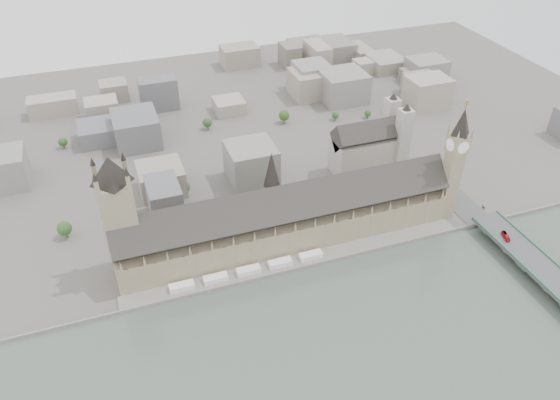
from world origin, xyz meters
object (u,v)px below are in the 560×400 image
object	(u,v)px
victoria_tower	(119,212)
red_bus_north	(506,236)
westminster_bridge	(546,277)
westminster_abbey	(370,146)
elizabeth_tower	(455,156)
car_approach	(483,207)
palace_of_westminster	(287,219)

from	to	relation	value
victoria_tower	red_bus_north	xyz separation A→B (m)	(280.17, -71.26, -43.33)
westminster_bridge	westminster_abbey	distance (m)	190.56
elizabeth_tower	westminster_bridge	size ratio (longest dim) A/B	0.33
elizabeth_tower	red_bus_north	world-z (taller)	elizabeth_tower
red_bus_north	westminster_abbey	bearing A→B (deg)	126.44
elizabeth_tower	westminster_bridge	xyz separation A→B (m)	(24.00, -95.50, -52.96)
victoria_tower	red_bus_north	distance (m)	292.32
westminster_abbey	car_approach	size ratio (longest dim) A/B	14.52
elizabeth_tower	westminster_abbey	xyz separation A→B (m)	(-27.08, 87.00, -33.01)
westminster_bridge	red_bus_north	distance (m)	42.94
palace_of_westminster	victoria_tower	world-z (taller)	victoria_tower
car_approach	westminster_bridge	bearing A→B (deg)	-73.06
victoria_tower	elizabeth_tower	bearing A→B (deg)	-3.96
palace_of_westminster	red_bus_north	bearing A→B (deg)	-22.33
westminster_abbey	victoria_tower	bearing A→B (deg)	-163.50
westminster_bridge	car_approach	distance (m)	81.03
elizabeth_tower	westminster_abbey	distance (m)	96.91
palace_of_westminster	westminster_abbey	bearing A→B (deg)	34.17
car_approach	westminster_abbey	bearing A→B (deg)	138.39
palace_of_westminster	westminster_bridge	bearing A→B (deg)	-33.49
elizabeth_tower	red_bus_north	size ratio (longest dim) A/B	9.19
elizabeth_tower	westminster_bridge	world-z (taller)	elizabeth_tower
elizabeth_tower	westminster_abbey	bearing A→B (deg)	107.29
red_bus_north	elizabeth_tower	bearing A→B (deg)	128.57
palace_of_westminster	car_approach	distance (m)	168.68
victoria_tower	red_bus_north	size ratio (longest dim) A/B	8.55
westminster_abbey	red_bus_north	distance (m)	148.59
palace_of_westminster	victoria_tower	xyz separation A→B (m)	(-122.00, 6.30, 32.50)
westminster_bridge	car_approach	size ratio (longest dim) A/B	69.38
westminster_bridge	westminster_abbey	size ratio (longest dim) A/B	4.78
westminster_bridge	elizabeth_tower	bearing A→B (deg)	104.11
victoria_tower	palace_of_westminster	bearing A→B (deg)	-2.96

